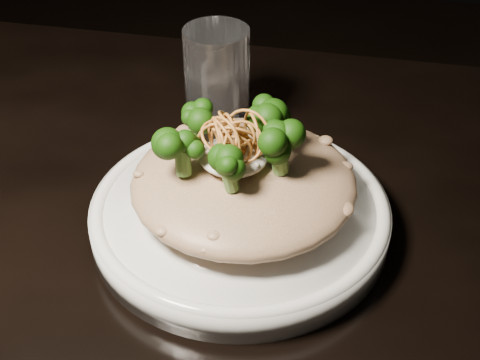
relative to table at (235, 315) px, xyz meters
name	(u,v)px	position (x,y,z in m)	size (l,w,h in m)	color
table	(235,315)	(0.00, 0.00, 0.00)	(1.10, 0.80, 0.75)	black
plate	(240,216)	(0.00, 0.03, 0.10)	(0.27, 0.27, 0.03)	silver
risotto	(244,182)	(0.00, 0.04, 0.13)	(0.20, 0.20, 0.04)	brown
broccoli	(240,138)	(0.00, 0.04, 0.18)	(0.14, 0.14, 0.05)	black
cheese	(234,156)	(-0.01, 0.03, 0.16)	(0.06, 0.06, 0.02)	white
shallots	(235,135)	(-0.01, 0.03, 0.19)	(0.05, 0.05, 0.03)	brown
drinking_glass	(217,83)	(-0.06, 0.19, 0.14)	(0.07, 0.07, 0.12)	white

